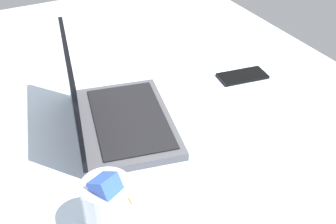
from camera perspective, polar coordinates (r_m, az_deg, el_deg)
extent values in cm
cube|color=silver|center=(111.81, -5.41, -5.24)|extent=(180.00, 140.00, 18.00)
cube|color=#4C4C51|center=(104.93, -5.96, -1.40)|extent=(36.90, 29.07, 2.00)
cube|color=black|center=(104.40, -5.19, -0.75)|extent=(31.79, 22.40, 0.40)
cube|color=black|center=(97.77, -12.71, 2.98)|extent=(32.55, 7.51, 21.00)
cylinder|color=silver|center=(78.95, -8.01, -12.40)|extent=(9.00, 9.00, 11.00)
cube|color=#268C33|center=(80.23, -7.41, -13.45)|extent=(5.65, 6.35, 4.72)
cube|color=yellow|center=(78.34, -7.82, -12.19)|extent=(7.25, 7.69, 4.19)
cube|color=orange|center=(75.87, -6.98, -11.21)|extent=(4.72, 5.16, 4.42)
cube|color=blue|center=(74.04, -8.31, -9.92)|extent=(6.63, 6.00, 5.46)
cube|color=black|center=(126.03, 9.92, 4.77)|extent=(8.62, 14.79, 0.80)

